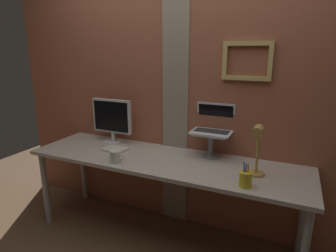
% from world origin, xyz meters
% --- Properties ---
extents(ground_plane, '(6.00, 6.00, 0.00)m').
position_xyz_m(ground_plane, '(0.00, 0.00, 0.00)').
color(ground_plane, brown).
extents(brick_wall_back, '(3.55, 0.16, 2.35)m').
position_xyz_m(brick_wall_back, '(0.00, 0.36, 1.18)').
color(brick_wall_back, '#9E563D').
rests_on(brick_wall_back, ground_plane).
extents(desk, '(2.27, 0.63, 0.72)m').
position_xyz_m(desk, '(-0.02, -0.01, 0.66)').
color(desk, beige).
rests_on(desk, ground_plane).
extents(monitor, '(0.40, 0.18, 0.41)m').
position_xyz_m(monitor, '(-0.64, 0.18, 0.96)').
color(monitor, silver).
rests_on(monitor, desk).
extents(laptop_stand, '(0.28, 0.22, 0.20)m').
position_xyz_m(laptop_stand, '(0.32, 0.18, 0.86)').
color(laptop_stand, gray).
rests_on(laptop_stand, desk).
extents(laptop, '(0.32, 0.26, 0.23)m').
position_xyz_m(laptop, '(0.32, 0.25, 0.99)').
color(laptop, white).
rests_on(laptop, laptop_stand).
extents(desk_lamp, '(0.12, 0.20, 0.38)m').
position_xyz_m(desk_lamp, '(0.71, -0.07, 0.96)').
color(desk_lamp, tan).
rests_on(desk_lamp, desk).
extents(pen_cup, '(0.08, 0.08, 0.17)m').
position_xyz_m(pen_cup, '(0.67, -0.23, 0.78)').
color(pen_cup, yellow).
rests_on(pen_cup, desk).
extents(coffee_mug, '(0.12, 0.09, 0.09)m').
position_xyz_m(coffee_mug, '(-0.33, -0.23, 0.77)').
color(coffee_mug, silver).
rests_on(coffee_mug, desk).
extents(paper_clutter_stack, '(0.21, 0.15, 0.02)m').
position_xyz_m(paper_clutter_stack, '(-0.48, -0.01, 0.74)').
color(paper_clutter_stack, silver).
rests_on(paper_clutter_stack, desk).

